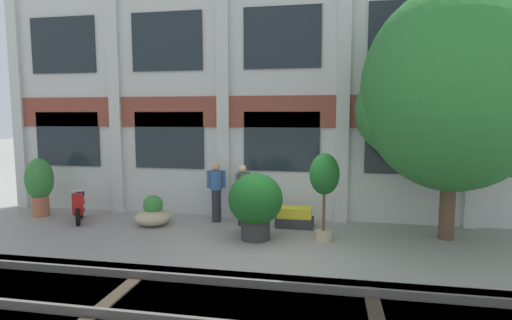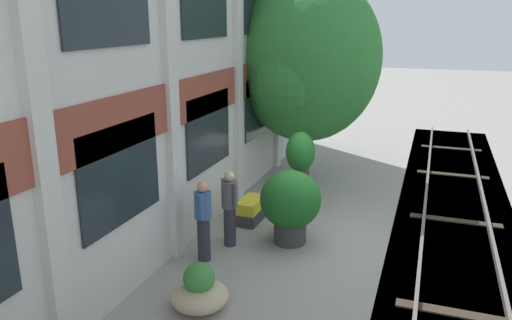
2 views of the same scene
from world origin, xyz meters
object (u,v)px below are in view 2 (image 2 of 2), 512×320
resident_by_doorway (230,206)px  potted_plant_wide_bowl (199,291)px  broadleaf_tree (307,62)px  potted_plant_tall_urn (300,157)px  potted_plant_fluted_column (290,203)px  potted_plant_square_trough (251,210)px  resident_watching_tracks (203,218)px

resident_by_doorway → potted_plant_wide_bowl: bearing=-136.9°
broadleaf_tree → potted_plant_tall_urn: (-2.94, -0.64, -1.99)m
potted_plant_fluted_column → broadleaf_tree: bearing=10.8°
resident_by_doorway → potted_plant_square_trough: bearing=34.4°
potted_plant_wide_bowl → resident_watching_tracks: size_ratio=0.59×
potted_plant_square_trough → resident_watching_tracks: size_ratio=0.60×
potted_plant_fluted_column → resident_by_doorway: size_ratio=0.97×
potted_plant_tall_urn → potted_plant_square_trough: 1.76m
potted_plant_tall_urn → potted_plant_square_trough: bearing=128.3°
resident_watching_tracks → potted_plant_square_trough: bearing=66.9°
potted_plant_square_trough → resident_by_doorway: 1.55m
potted_plant_wide_bowl → resident_by_doorway: resident_by_doorway is taller
potted_plant_wide_bowl → potted_plant_tall_urn: size_ratio=0.47×
broadleaf_tree → potted_plant_square_trough: (-3.72, 0.35, -3.22)m
potted_plant_wide_bowl → resident_by_doorway: size_ratio=0.59×
potted_plant_fluted_column → potted_plant_tall_urn: 1.74m
potted_plant_wide_bowl → resident_by_doorway: 2.52m
potted_plant_wide_bowl → broadleaf_tree: bearing=1.1°
potted_plant_wide_bowl → resident_watching_tracks: bearing=22.9°
potted_plant_wide_bowl → potted_plant_square_trough: (3.83, 0.50, -0.05)m
broadleaf_tree → potted_plant_wide_bowl: size_ratio=6.09×
potted_plant_fluted_column → potted_plant_wide_bowl: 3.13m
potted_plant_square_trough → potted_plant_tall_urn: bearing=-51.7°
broadleaf_tree → resident_by_doorway: 5.76m
broadleaf_tree → potted_plant_wide_bowl: (-7.54, -0.15, -3.17)m
potted_plant_tall_urn → resident_by_doorway: 2.46m
potted_plant_wide_bowl → potted_plant_tall_urn: potted_plant_tall_urn is taller
broadleaf_tree → potted_plant_fluted_column: 5.30m
potted_plant_wide_bowl → potted_plant_square_trough: potted_plant_wide_bowl is taller
resident_by_doorway → resident_watching_tracks: resident_watching_tracks is taller
potted_plant_fluted_column → potted_plant_wide_bowl: bearing=166.4°
potted_plant_tall_urn → resident_watching_tracks: bearing=158.8°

